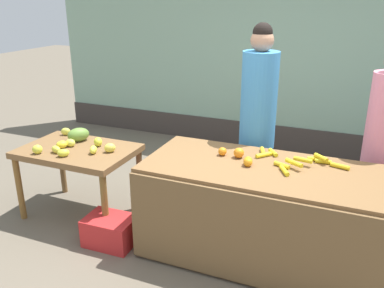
{
  "coord_description": "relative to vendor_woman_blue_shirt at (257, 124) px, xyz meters",
  "views": [
    {
      "loc": [
        0.99,
        -2.98,
        2.12
      ],
      "look_at": [
        -0.32,
        0.15,
        0.87
      ],
      "focal_mm": 37.96,
      "sensor_mm": 36.0,
      "label": 1
    }
  ],
  "objects": [
    {
      "name": "ground_plane",
      "position": [
        -0.14,
        -0.68,
        -0.96
      ],
      "size": [
        24.0,
        24.0,
        0.0
      ],
      "primitive_type": "plane",
      "color": "#665B4C"
    },
    {
      "name": "market_wall_back",
      "position": [
        -0.14,
        2.04,
        0.57
      ],
      "size": [
        7.14,
        0.23,
        3.12
      ],
      "color": "#8CB299",
      "rests_on": "ground"
    },
    {
      "name": "fruit_stall_counter",
      "position": [
        0.29,
        -0.7,
        -0.55
      ],
      "size": [
        2.07,
        0.9,
        0.82
      ],
      "color": "brown",
      "rests_on": "ground"
    },
    {
      "name": "side_table_wooden",
      "position": [
        -1.61,
        -0.68,
        -0.33
      ],
      "size": [
        1.1,
        0.73,
        0.72
      ],
      "color": "brown",
      "rests_on": "ground"
    },
    {
      "name": "banana_bunch_pile",
      "position": [
        0.45,
        -0.5,
        -0.11
      ],
      "size": [
        0.76,
        0.5,
        0.07
      ],
      "color": "gold",
      "rests_on": "fruit_stall_counter"
    },
    {
      "name": "orange_pile",
      "position": [
        0.0,
        -0.62,
        -0.1
      ],
      "size": [
        0.34,
        0.23,
        0.09
      ],
      "color": "orange",
      "rests_on": "fruit_stall_counter"
    },
    {
      "name": "mango_papaya_pile",
      "position": [
        -1.66,
        -0.62,
        -0.19
      ],
      "size": [
        0.84,
        0.64,
        0.14
      ],
      "color": "#DFDA43",
      "rests_on": "side_table_wooden"
    },
    {
      "name": "vendor_woman_blue_shirt",
      "position": [
        0.0,
        0.0,
        0.0
      ],
      "size": [
        0.34,
        0.34,
        1.9
      ],
      "color": "#33333D",
      "rests_on": "ground"
    },
    {
      "name": "vendor_woman_pink_shirt",
      "position": [
        1.12,
        0.04,
        -0.07
      ],
      "size": [
        0.34,
        0.34,
        1.78
      ],
      "color": "#33333D",
      "rests_on": "ground"
    },
    {
      "name": "produce_crate",
      "position": [
        -1.04,
        -1.04,
        -0.83
      ],
      "size": [
        0.45,
        0.33,
        0.26
      ],
      "primitive_type": "cube",
      "rotation": [
        0.0,
        0.0,
        0.03
      ],
      "color": "red",
      "rests_on": "ground"
    },
    {
      "name": "produce_sack",
      "position": [
        -0.81,
        0.19,
        -0.69
      ],
      "size": [
        0.43,
        0.4,
        0.53
      ],
      "primitive_type": "ellipsoid",
      "rotation": [
        0.0,
        0.0,
        0.31
      ],
      "color": "maroon",
      "rests_on": "ground"
    }
  ]
}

